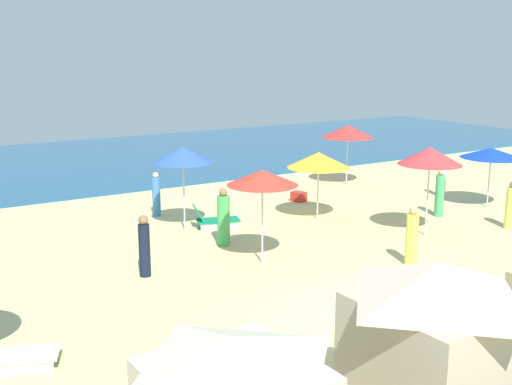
{
  "coord_description": "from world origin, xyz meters",
  "views": [
    {
      "loc": [
        -8.98,
        -9.67,
        5.76
      ],
      "look_at": [
        1.22,
        7.07,
        1.28
      ],
      "focal_mm": 44.43,
      "sensor_mm": 36.0,
      "label": 1
    }
  ],
  "objects_px": {
    "umbrella_6": "(491,153)",
    "beachgoer_6": "(511,207)",
    "beachgoer_3": "(442,179)",
    "beachgoer_5": "(440,194)",
    "umbrella_0": "(262,178)",
    "beachgoer_2": "(144,247)",
    "beachgoer_0": "(412,238)",
    "cooler_box_1": "(299,197)",
    "cabana_1": "(433,354)",
    "umbrella_3": "(348,131)",
    "umbrella_7": "(183,155)",
    "umbrella_8": "(430,156)",
    "beachgoer_4": "(224,219)",
    "lounge_chair_5_0": "(15,354)",
    "umbrella_2": "(318,160)",
    "lounge_chair_7_0": "(214,220)",
    "beachgoer_1": "(156,195)"
  },
  "relations": [
    {
      "from": "umbrella_6",
      "to": "beachgoer_6",
      "type": "bearing_deg",
      "value": -127.43
    },
    {
      "from": "beachgoer_3",
      "to": "beachgoer_5",
      "type": "xyz_separation_m",
      "value": [
        -2.4,
        -2.08,
        0.08
      ]
    },
    {
      "from": "umbrella_0",
      "to": "beachgoer_2",
      "type": "height_order",
      "value": "umbrella_0"
    },
    {
      "from": "beachgoer_0",
      "to": "beachgoer_6",
      "type": "height_order",
      "value": "beachgoer_0"
    },
    {
      "from": "beachgoer_3",
      "to": "cooler_box_1",
      "type": "xyz_separation_m",
      "value": [
        -5.31,
        2.28,
        -0.52
      ]
    },
    {
      "from": "cabana_1",
      "to": "beachgoer_0",
      "type": "relative_size",
      "value": 1.75
    },
    {
      "from": "umbrella_3",
      "to": "umbrella_6",
      "type": "bearing_deg",
      "value": -71.0
    },
    {
      "from": "umbrella_7",
      "to": "umbrella_8",
      "type": "relative_size",
      "value": 0.97
    },
    {
      "from": "beachgoer_0",
      "to": "umbrella_8",
      "type": "bearing_deg",
      "value": 20.5
    },
    {
      "from": "umbrella_3",
      "to": "cooler_box_1",
      "type": "bearing_deg",
      "value": -157.56
    },
    {
      "from": "umbrella_7",
      "to": "beachgoer_5",
      "type": "xyz_separation_m",
      "value": [
        8.29,
        -3.16,
        -1.67
      ]
    },
    {
      "from": "beachgoer_4",
      "to": "cooler_box_1",
      "type": "bearing_deg",
      "value": -150.67
    },
    {
      "from": "cabana_1",
      "to": "beachgoer_2",
      "type": "relative_size",
      "value": 1.75
    },
    {
      "from": "umbrella_8",
      "to": "lounge_chair_5_0",
      "type": "bearing_deg",
      "value": -170.62
    },
    {
      "from": "umbrella_6",
      "to": "beachgoer_2",
      "type": "relative_size",
      "value": 1.36
    },
    {
      "from": "beachgoer_3",
      "to": "beachgoer_4",
      "type": "distance_m",
      "value": 10.46
    },
    {
      "from": "cabana_1",
      "to": "umbrella_2",
      "type": "distance_m",
      "value": 12.82
    },
    {
      "from": "lounge_chair_7_0",
      "to": "umbrella_8",
      "type": "height_order",
      "value": "umbrella_8"
    },
    {
      "from": "umbrella_8",
      "to": "lounge_chair_7_0",
      "type": "bearing_deg",
      "value": 141.85
    },
    {
      "from": "umbrella_3",
      "to": "beachgoer_5",
      "type": "xyz_separation_m",
      "value": [
        -0.62,
        -5.82,
        -1.52
      ]
    },
    {
      "from": "umbrella_7",
      "to": "lounge_chair_7_0",
      "type": "height_order",
      "value": "umbrella_7"
    },
    {
      "from": "umbrella_0",
      "to": "lounge_chair_5_0",
      "type": "xyz_separation_m",
      "value": [
        -6.97,
        -2.55,
        -2.15
      ]
    },
    {
      "from": "cabana_1",
      "to": "beachgoer_4",
      "type": "bearing_deg",
      "value": 75.49
    },
    {
      "from": "beachgoer_1",
      "to": "beachgoer_6",
      "type": "distance_m",
      "value": 11.9
    },
    {
      "from": "umbrella_7",
      "to": "beachgoer_2",
      "type": "bearing_deg",
      "value": -128.43
    },
    {
      "from": "cabana_1",
      "to": "beachgoer_0",
      "type": "bearing_deg",
      "value": 44.13
    },
    {
      "from": "umbrella_6",
      "to": "umbrella_8",
      "type": "height_order",
      "value": "umbrella_8"
    },
    {
      "from": "beachgoer_6",
      "to": "cooler_box_1",
      "type": "bearing_deg",
      "value": -111.14
    },
    {
      "from": "umbrella_3",
      "to": "beachgoer_3",
      "type": "bearing_deg",
      "value": -64.64
    },
    {
      "from": "umbrella_7",
      "to": "beachgoer_5",
      "type": "bearing_deg",
      "value": -20.88
    },
    {
      "from": "umbrella_0",
      "to": "umbrella_6",
      "type": "xyz_separation_m",
      "value": [
        10.5,
        1.02,
        -0.37
      ]
    },
    {
      "from": "cabana_1",
      "to": "umbrella_6",
      "type": "relative_size",
      "value": 1.29
    },
    {
      "from": "beachgoer_2",
      "to": "beachgoer_3",
      "type": "bearing_deg",
      "value": 27.99
    },
    {
      "from": "umbrella_3",
      "to": "umbrella_8",
      "type": "relative_size",
      "value": 0.92
    },
    {
      "from": "beachgoer_1",
      "to": "beachgoer_4",
      "type": "relative_size",
      "value": 0.89
    },
    {
      "from": "beachgoer_0",
      "to": "beachgoer_6",
      "type": "xyz_separation_m",
      "value": [
        5.35,
        0.92,
        -0.03
      ]
    },
    {
      "from": "umbrella_7",
      "to": "beachgoer_3",
      "type": "distance_m",
      "value": 10.88
    },
    {
      "from": "umbrella_0",
      "to": "beachgoer_0",
      "type": "distance_m",
      "value": 4.36
    },
    {
      "from": "beachgoer_5",
      "to": "lounge_chair_5_0",
      "type": "bearing_deg",
      "value": -96.47
    },
    {
      "from": "beachgoer_4",
      "to": "beachgoer_5",
      "type": "height_order",
      "value": "beachgoer_4"
    },
    {
      "from": "umbrella_0",
      "to": "beachgoer_1",
      "type": "xyz_separation_m",
      "value": [
        -0.51,
        6.2,
        -1.65
      ]
    },
    {
      "from": "umbrella_3",
      "to": "beachgoer_1",
      "type": "xyz_separation_m",
      "value": [
        -9.03,
        -0.59,
        -1.57
      ]
    },
    {
      "from": "umbrella_3",
      "to": "umbrella_7",
      "type": "relative_size",
      "value": 0.95
    },
    {
      "from": "umbrella_6",
      "to": "lounge_chair_5_0",
      "type": "bearing_deg",
      "value": -168.48
    },
    {
      "from": "umbrella_2",
      "to": "umbrella_3",
      "type": "distance_m",
      "value": 5.91
    },
    {
      "from": "cabana_1",
      "to": "umbrella_0",
      "type": "relative_size",
      "value": 1.1
    },
    {
      "from": "cabana_1",
      "to": "umbrella_8",
      "type": "distance_m",
      "value": 11.24
    },
    {
      "from": "beachgoer_3",
      "to": "lounge_chair_7_0",
      "type": "bearing_deg",
      "value": 157.34
    },
    {
      "from": "umbrella_8",
      "to": "beachgoer_2",
      "type": "relative_size",
      "value": 1.72
    },
    {
      "from": "umbrella_3",
      "to": "beachgoer_1",
      "type": "height_order",
      "value": "umbrella_3"
    }
  ]
}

